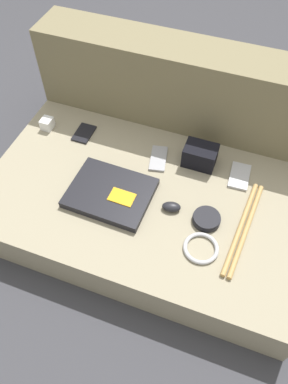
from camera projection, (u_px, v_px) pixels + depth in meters
The scene contains 13 objects.
ground_plane at pixel (144, 219), 1.49m from camera, with size 8.00×8.00×0.00m, color #38383D.
couch_seat at pixel (144, 208), 1.43m from camera, with size 1.19×0.69×0.16m.
couch_backrest at pixel (181, 101), 1.54m from camera, with size 1.19×0.20×0.49m.
laptop at pixel (111, 193), 1.35m from camera, with size 0.30×0.24×0.03m.
computer_mouse at pixel (171, 207), 1.31m from camera, with size 0.07×0.05×0.03m.
speaker_puck at pixel (206, 219), 1.29m from camera, with size 0.10×0.10×0.03m.
phone_silver at pixel (158, 158), 1.46m from camera, with size 0.09×0.14×0.01m.
phone_black at pixel (240, 176), 1.41m from camera, with size 0.08×0.13×0.01m.
phone_small at pixel (84, 133), 1.55m from camera, with size 0.07×0.11×0.01m.
camera_pouch at pixel (200, 155), 1.42m from camera, with size 0.12×0.09×0.08m.
charger_brick at pixel (47, 124), 1.56m from camera, with size 0.04×0.05×0.05m.
cable_coil at pixel (201, 248), 1.23m from camera, with size 0.12×0.12×0.01m.
drumstick_pair at pixel (243, 228), 1.27m from camera, with size 0.07×0.40×0.02m.
Camera 1 is at (0.28, -0.76, 1.26)m, focal length 35.00 mm.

